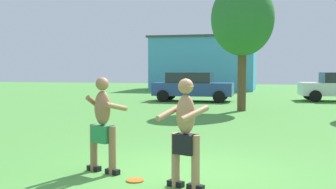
% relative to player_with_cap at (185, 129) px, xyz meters
% --- Properties ---
extents(ground_plane, '(80.00, 80.00, 0.00)m').
position_rel_player_with_cap_xyz_m(ground_plane, '(-0.22, 0.84, -0.91)').
color(ground_plane, '#4C8E3D').
extents(player_with_cap, '(0.75, 0.69, 1.67)m').
position_rel_player_with_cap_xyz_m(player_with_cap, '(0.00, 0.00, 0.00)').
color(player_with_cap, black).
rests_on(player_with_cap, ground_plane).
extents(player_in_green, '(0.70, 0.70, 1.66)m').
position_rel_player_with_cap_xyz_m(player_in_green, '(-1.58, 0.58, -0.04)').
color(player_in_green, black).
rests_on(player_in_green, ground_plane).
extents(frisbee, '(0.29, 0.29, 0.03)m').
position_rel_player_with_cap_xyz_m(frisbee, '(-0.86, 0.20, -0.90)').
color(frisbee, orange).
rests_on(frisbee, ground_plane).
extents(car_blue_near_post, '(4.33, 2.08, 1.58)m').
position_rel_player_with_cap_xyz_m(car_blue_near_post, '(-2.97, 16.09, -0.09)').
color(car_blue_near_post, '#2D478C').
rests_on(car_blue_near_post, ground_plane).
extents(outbuilding_behind_lot, '(8.67, 6.66, 4.43)m').
position_rel_player_with_cap_xyz_m(outbuilding_behind_lot, '(-4.29, 28.89, 1.31)').
color(outbuilding_behind_lot, '#4C9ED1').
rests_on(outbuilding_behind_lot, ground_plane).
extents(tree_right_field, '(2.64, 2.64, 5.46)m').
position_rel_player_with_cap_xyz_m(tree_right_field, '(0.01, 11.59, 2.94)').
color(tree_right_field, brown).
rests_on(tree_right_field, ground_plane).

